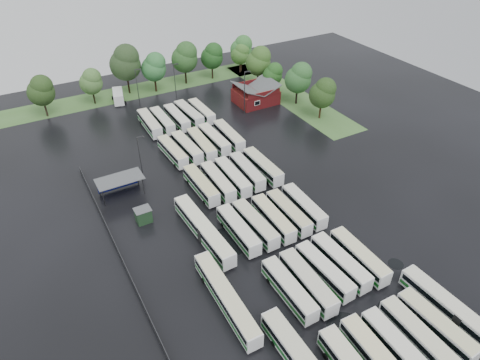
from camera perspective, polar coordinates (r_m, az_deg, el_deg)
ground at (r=70.22m, az=3.43°, el=-7.10°), size 160.00×160.00×0.00m
brick_building at (r=110.51m, az=2.10°, el=11.15°), size 10.07×8.60×5.39m
wash_shed at (r=79.51m, az=-15.80°, el=-0.02°), size 8.20×4.20×3.58m
utility_hut at (r=73.25m, az=-12.76°, el=-4.60°), size 2.70×2.20×2.62m
grass_strip_north at (r=121.63m, az=-12.62°, el=11.72°), size 80.00×10.00×0.01m
grass_strip_east at (r=116.42m, az=6.37°, el=11.26°), size 10.00×50.00×0.01m
west_fence at (r=69.48m, az=-16.14°, el=-8.70°), size 0.10×50.00×1.20m
bus_r0c1 at (r=56.17m, az=17.78°, el=-21.75°), size 2.87×11.19×3.09m
bus_r0c2 at (r=57.76m, az=20.28°, el=-20.35°), size 2.56×10.80×2.99m
bus_r0c3 at (r=59.60m, az=22.58°, el=-18.69°), size 2.55×10.96×3.04m
bus_r0c4 at (r=61.49m, az=24.66°, el=-17.24°), size 2.68×10.94×3.02m
bus_r1c0 at (r=60.33m, az=6.55°, el=-14.27°), size 2.37×10.73×2.98m
bus_r1c1 at (r=61.42m, az=8.98°, el=-13.27°), size 2.71×11.24×3.11m
bus_r1c2 at (r=63.31m, az=11.16°, el=-11.80°), size 2.68×10.73×2.96m
bus_r1c3 at (r=64.91m, az=13.22°, el=-10.61°), size 2.56×10.98×3.04m
bus_r1c4 at (r=66.43m, az=15.59°, el=-9.77°), size 2.48×10.95×3.04m
bus_r2c0 at (r=68.23m, az=-0.23°, el=-6.66°), size 2.39×10.87×3.02m
bus_r2c1 at (r=69.30m, az=2.04°, el=-5.88°), size 2.58×10.99×3.04m
bus_r2c2 at (r=70.55m, az=4.44°, el=-5.13°), size 2.60×10.77×2.98m
bus_r2c3 at (r=71.94m, az=6.49°, el=-4.34°), size 2.42×10.67×2.96m
bus_r2c4 at (r=73.62m, az=8.51°, el=-3.47°), size 2.60×10.68×2.95m
bus_r3c0 at (r=77.87m, az=-5.22°, el=-0.67°), size 2.40×10.96×3.05m
bus_r3c1 at (r=78.55m, az=-2.98°, el=-0.21°), size 2.57×10.86×3.01m
bus_r3c2 at (r=79.63m, az=-1.00°, el=0.42°), size 2.62×11.07×3.07m
bus_r3c3 at (r=81.23m, az=0.93°, el=1.19°), size 2.76×10.89×3.01m
bus_r3c4 at (r=82.56m, az=3.04°, el=1.81°), size 2.47×11.22×3.12m
bus_r4c0 at (r=88.29m, az=-8.98°, el=3.77°), size 2.67×10.68×2.95m
bus_r4c1 at (r=89.19m, az=-7.10°, el=4.33°), size 2.66×10.95×3.03m
bus_r4c2 at (r=89.85m, az=-5.17°, el=4.76°), size 2.84×11.23×3.10m
bus_r4c3 at (r=91.49m, az=-3.48°, el=5.44°), size 2.47×11.06×3.07m
bus_r4c4 at (r=92.70m, az=-1.51°, el=5.94°), size 2.69×11.17×3.09m
bus_r5c0 at (r=99.71m, az=-11.95°, el=7.41°), size 2.61×11.15×3.09m
bus_r5c1 at (r=100.46m, az=-10.30°, el=7.79°), size 2.31×10.67×2.97m
bus_r5c2 at (r=101.18m, az=-8.41°, el=8.22°), size 2.34×10.83×3.01m
bus_r5c3 at (r=102.51m, az=-6.83°, el=8.77°), size 2.93×11.28×3.11m
bus_r5c4 at (r=103.48m, az=-5.16°, el=9.09°), size 2.38×10.63×2.95m
artic_bus_west_b at (r=68.38m, az=-4.90°, el=-6.64°), size 2.97×16.85×3.11m
artic_bus_west_c at (r=59.10m, az=-1.86°, el=-15.39°), size 2.62×15.99×2.96m
artic_bus_east at (r=63.70m, az=26.83°, el=-15.70°), size 2.77×16.29×3.01m
minibus at (r=115.31m, az=-15.92°, el=10.72°), size 3.83×6.92×2.86m
tree_north_0 at (r=111.78m, az=-24.98°, el=10.80°), size 6.25×6.25×10.35m
tree_north_1 at (r=114.45m, az=-19.22°, el=12.33°), size 5.62×5.62×9.30m
tree_north_2 at (r=117.10m, az=-15.00°, el=14.93°), size 7.95×7.95×13.17m
tree_north_3 at (r=117.13m, az=-11.36°, el=14.60°), size 6.46×6.46×10.70m
tree_north_4 at (r=120.75m, az=-7.33°, el=15.97°), size 7.09×7.09×11.75m
tree_north_5 at (r=123.88m, az=-3.69°, el=16.21°), size 6.18×6.18×10.24m
tree_north_6 at (r=129.29m, az=0.25°, el=17.18°), size 6.31×6.31×10.46m
tree_east_0 at (r=102.67m, az=11.04°, el=11.35°), size 6.08×6.08×10.07m
tree_east_1 at (r=108.95m, az=7.88°, el=13.38°), size 6.53×6.53×10.81m
tree_east_2 at (r=114.59m, az=4.45°, el=13.92°), size 5.10×5.10×8.44m
tree_east_3 at (r=118.42m, az=2.55°, el=15.61°), size 6.71×6.71×11.12m
tree_east_4 at (r=128.21m, az=0.08°, el=16.54°), size 5.35×5.35×8.87m
lamp_post_ne at (r=102.91m, az=0.67°, el=11.92°), size 1.65×0.32×10.74m
lamp_post_nw at (r=81.08m, az=-13.15°, el=3.21°), size 1.42×0.28×9.22m
lamp_post_back_w at (r=110.20m, az=-13.50°, el=12.21°), size 1.47×0.29×9.55m
lamp_post_back_e at (r=112.44m, az=-8.64°, el=13.18°), size 1.43×0.28×9.31m
puddle_0 at (r=59.79m, az=13.92°, el=-18.63°), size 5.03×5.03×0.01m
puddle_1 at (r=63.25m, az=19.81°, el=-16.10°), size 4.28×4.28×0.01m
puddle_2 at (r=68.72m, az=-1.53°, el=-8.19°), size 6.73×6.73×0.01m
puddle_3 at (r=71.73m, az=6.56°, el=-6.21°), size 2.94×2.94×0.01m
puddle_4 at (r=69.36m, az=20.05°, el=-10.47°), size 2.34×2.34×0.01m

